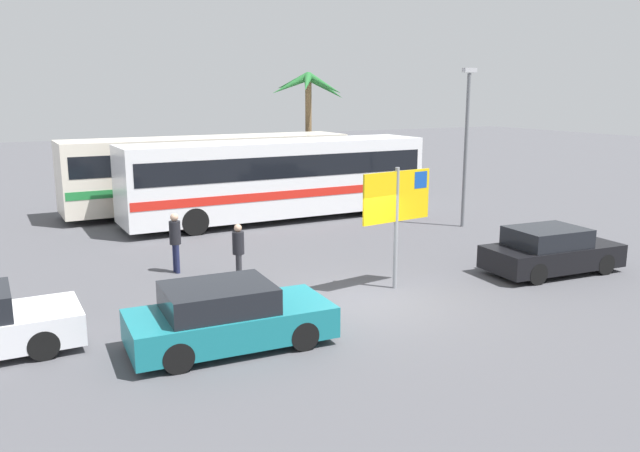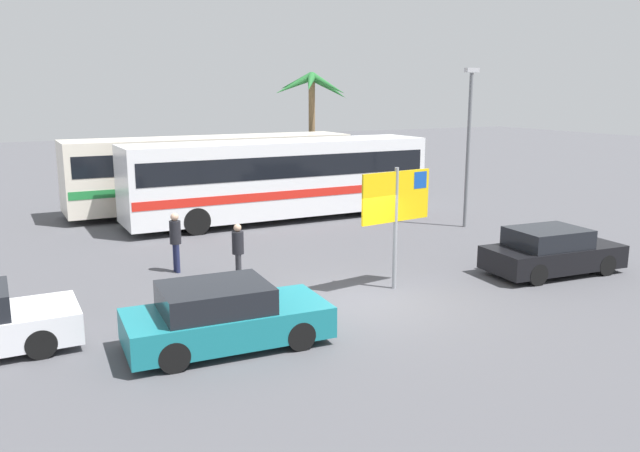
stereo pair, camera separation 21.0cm
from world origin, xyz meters
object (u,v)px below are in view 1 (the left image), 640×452
Objects in this scene: bus_rear_coach at (210,169)px; pedestrian_near_sign at (238,248)px; bus_front_coach at (277,176)px; ferry_sign at (398,201)px; car_teal at (227,317)px; car_black at (551,251)px; pedestrian_crossing_lot at (175,238)px.

bus_rear_coach is 11.20m from pedestrian_near_sign.
bus_front_coach is 3.81m from bus_rear_coach.
bus_front_coach is at bearing -111.80° from pedestrian_near_sign.
bus_front_coach is 3.85× the size of ferry_sign.
ferry_sign is 5.81m from car_teal.
ferry_sign is 4.48m from pedestrian_near_sign.
car_teal is at bearing -107.51° from bus_rear_coach.
ferry_sign reaches higher than car_teal.
car_teal is 1.02× the size of car_black.
pedestrian_near_sign is at bearing -121.53° from bus_front_coach.
pedestrian_crossing_lot is at bearing 87.44° from car_teal.
pedestrian_near_sign reaches higher than car_teal.
car_teal and car_black have the same top height.
ferry_sign is at bearing 174.10° from car_black.
pedestrian_near_sign is 2.11m from pedestrian_crossing_lot.
bus_front_coach is 2.96× the size of car_teal.
pedestrian_near_sign is at bearing -104.88° from bus_rear_coach.
car_black is at bearing -17.69° from ferry_sign.
bus_rear_coach is 15.17m from car_black.
bus_front_coach is at bearing 113.49° from car_black.
car_black is (5.29, -14.17, -1.15)m from bus_rear_coach.
pedestrian_near_sign reaches higher than car_black.
bus_rear_coach reaches higher than pedestrian_crossing_lot.
ferry_sign reaches higher than pedestrian_near_sign.
car_black is 2.35× the size of pedestrian_crossing_lot.
pedestrian_near_sign is (1.85, 4.16, 0.30)m from car_teal.
bus_rear_coach is at bearing 115.23° from car_black.
pedestrian_crossing_lot is (-1.25, 1.69, 0.08)m from pedestrian_near_sign.
bus_rear_coach is 2.96× the size of car_teal.
ferry_sign reaches higher than car_black.
ferry_sign is at bearing 133.33° from pedestrian_crossing_lot.
pedestrian_near_sign is at bearing 69.29° from car_teal.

